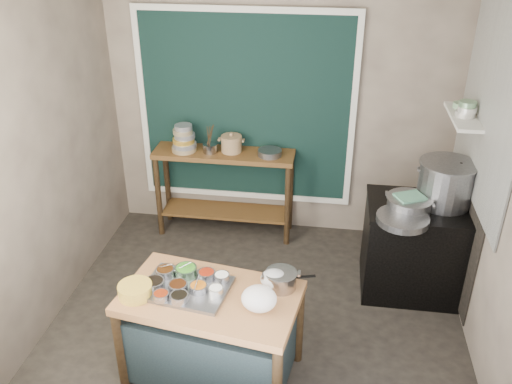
# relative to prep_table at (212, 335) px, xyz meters

# --- Properties ---
(floor) EXTENTS (3.50, 3.00, 0.02)m
(floor) POSITION_rel_prep_table_xyz_m (0.24, 0.75, -0.39)
(floor) COLOR #2F2A24
(floor) RESTS_ON ground
(back_wall) EXTENTS (3.50, 0.02, 2.80)m
(back_wall) POSITION_rel_prep_table_xyz_m (0.24, 2.26, 1.02)
(back_wall) COLOR gray
(back_wall) RESTS_ON floor
(left_wall) EXTENTS (0.02, 3.00, 2.80)m
(left_wall) POSITION_rel_prep_table_xyz_m (-1.52, 0.75, 1.02)
(left_wall) COLOR gray
(left_wall) RESTS_ON floor
(right_wall) EXTENTS (0.02, 3.00, 2.80)m
(right_wall) POSITION_rel_prep_table_xyz_m (2.00, 0.75, 1.02)
(right_wall) COLOR gray
(right_wall) RESTS_ON floor
(curtain_panel) EXTENTS (2.10, 0.02, 1.90)m
(curtain_panel) POSITION_rel_prep_table_xyz_m (-0.11, 2.22, 0.98)
(curtain_panel) COLOR black
(curtain_panel) RESTS_ON back_wall
(curtain_frame) EXTENTS (2.22, 0.03, 2.02)m
(curtain_frame) POSITION_rel_prep_table_xyz_m (-0.11, 2.21, 0.98)
(curtain_frame) COLOR beige
(curtain_frame) RESTS_ON back_wall
(tile_panel) EXTENTS (0.02, 1.70, 1.70)m
(tile_panel) POSITION_rel_prep_table_xyz_m (1.98, 1.30, 1.48)
(tile_panel) COLOR #B2B2AA
(tile_panel) RESTS_ON right_wall
(soot_patch) EXTENTS (0.01, 1.30, 1.30)m
(soot_patch) POSITION_rel_prep_table_xyz_m (1.98, 1.40, 0.32)
(soot_patch) COLOR black
(soot_patch) RESTS_ON right_wall
(wall_shelf) EXTENTS (0.22, 0.70, 0.03)m
(wall_shelf) POSITION_rel_prep_table_xyz_m (1.87, 1.60, 1.23)
(wall_shelf) COLOR beige
(wall_shelf) RESTS_ON right_wall
(prep_table) EXTENTS (1.34, 0.90, 0.75)m
(prep_table) POSITION_rel_prep_table_xyz_m (0.00, 0.00, 0.00)
(prep_table) COLOR #966136
(prep_table) RESTS_ON floor
(back_counter) EXTENTS (1.45, 0.40, 0.95)m
(back_counter) POSITION_rel_prep_table_xyz_m (-0.31, 2.03, 0.10)
(back_counter) COLOR #543518
(back_counter) RESTS_ON floor
(stove_block) EXTENTS (0.90, 0.68, 0.85)m
(stove_block) POSITION_rel_prep_table_xyz_m (1.59, 1.30, 0.05)
(stove_block) COLOR black
(stove_block) RESTS_ON floor
(stove_top) EXTENTS (0.92, 0.69, 0.03)m
(stove_top) POSITION_rel_prep_table_xyz_m (1.59, 1.30, 0.49)
(stove_top) COLOR black
(stove_top) RESTS_ON stove_block
(condiment_tray) EXTENTS (0.66, 0.52, 0.03)m
(condiment_tray) POSITION_rel_prep_table_xyz_m (-0.18, 0.03, 0.39)
(condiment_tray) COLOR gray
(condiment_tray) RESTS_ON prep_table
(condiment_bowls) EXTENTS (0.59, 0.44, 0.07)m
(condiment_bowls) POSITION_rel_prep_table_xyz_m (-0.20, 0.04, 0.43)
(condiment_bowls) COLOR gray
(condiment_bowls) RESTS_ON condiment_tray
(yellow_basin) EXTENTS (0.25, 0.25, 0.09)m
(yellow_basin) POSITION_rel_prep_table_xyz_m (-0.51, -0.09, 0.42)
(yellow_basin) COLOR #B38F30
(yellow_basin) RESTS_ON prep_table
(saucepan) EXTENTS (0.29, 0.29, 0.13)m
(saucepan) POSITION_rel_prep_table_xyz_m (0.49, 0.16, 0.44)
(saucepan) COLOR gray
(saucepan) RESTS_ON prep_table
(plastic_bag_a) EXTENTS (0.28, 0.25, 0.18)m
(plastic_bag_a) POSITION_rel_prep_table_xyz_m (0.37, -0.11, 0.47)
(plastic_bag_a) COLOR white
(plastic_bag_a) RESTS_ON prep_table
(plastic_bag_b) EXTENTS (0.20, 0.17, 0.15)m
(plastic_bag_b) POSITION_rel_prep_table_xyz_m (0.44, 0.14, 0.45)
(plastic_bag_b) COLOR white
(plastic_bag_b) RESTS_ON prep_table
(bowl_stack) EXTENTS (0.25, 0.25, 0.28)m
(bowl_stack) POSITION_rel_prep_table_xyz_m (-0.71, 1.99, 0.70)
(bowl_stack) COLOR tan
(bowl_stack) RESTS_ON back_counter
(utensil_cup) EXTENTS (0.16, 0.16, 0.09)m
(utensil_cup) POSITION_rel_prep_table_xyz_m (-0.44, 2.00, 0.62)
(utensil_cup) COLOR gray
(utensil_cup) RESTS_ON back_counter
(ceramic_crock) EXTENTS (0.23, 0.23, 0.15)m
(ceramic_crock) POSITION_rel_prep_table_xyz_m (-0.23, 2.05, 0.65)
(ceramic_crock) COLOR olive
(ceramic_crock) RESTS_ON back_counter
(wide_bowl) EXTENTS (0.26, 0.26, 0.06)m
(wide_bowl) POSITION_rel_prep_table_xyz_m (0.17, 2.00, 0.61)
(wide_bowl) COLOR gray
(wide_bowl) RESTS_ON back_counter
(stock_pot) EXTENTS (0.57, 0.57, 0.39)m
(stock_pot) POSITION_rel_prep_table_xyz_m (1.77, 1.37, 0.70)
(stock_pot) COLOR gray
(stock_pot) RESTS_ON stove_top
(pot_lid) EXTENTS (0.13, 0.40, 0.39)m
(pot_lid) POSITION_rel_prep_table_xyz_m (1.85, 1.38, 0.70)
(pot_lid) COLOR gray
(pot_lid) RESTS_ON stove_top
(steamer) EXTENTS (0.52, 0.52, 0.13)m
(steamer) POSITION_rel_prep_table_xyz_m (1.47, 1.19, 0.57)
(steamer) COLOR gray
(steamer) RESTS_ON stove_top
(green_cloth) EXTENTS (0.28, 0.26, 0.02)m
(green_cloth) POSITION_rel_prep_table_xyz_m (1.47, 1.19, 0.64)
(green_cloth) COLOR #4E8A6B
(green_cloth) RESTS_ON steamer
(shallow_pan) EXTENTS (0.57, 0.57, 0.06)m
(shallow_pan) POSITION_rel_prep_table_xyz_m (1.40, 0.99, 0.53)
(shallow_pan) COLOR gray
(shallow_pan) RESTS_ON stove_top
(shelf_bowl_stack) EXTENTS (0.16, 0.16, 0.13)m
(shelf_bowl_stack) POSITION_rel_prep_table_xyz_m (1.87, 1.56, 1.30)
(shelf_bowl_stack) COLOR silver
(shelf_bowl_stack) RESTS_ON wall_shelf
(shelf_bowl_green) EXTENTS (0.16, 0.16, 0.05)m
(shelf_bowl_green) POSITION_rel_prep_table_xyz_m (1.87, 1.78, 1.26)
(shelf_bowl_green) COLOR gray
(shelf_bowl_green) RESTS_ON wall_shelf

